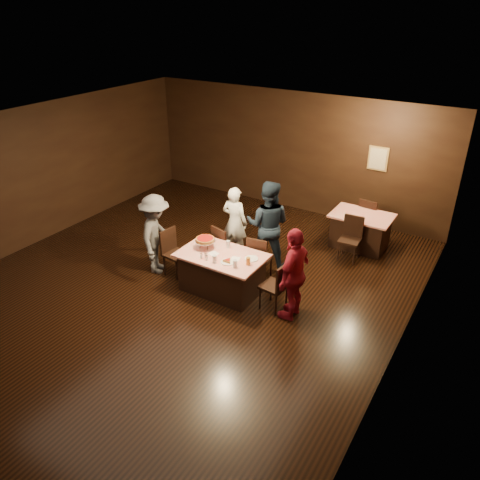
% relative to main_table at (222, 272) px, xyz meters
% --- Properties ---
extents(room, '(10.00, 10.04, 3.02)m').
position_rel_main_table_xyz_m(room, '(-0.70, -0.72, 1.75)').
color(room, black).
rests_on(room, ground).
extents(main_table, '(1.60, 1.00, 0.77)m').
position_rel_main_table_xyz_m(main_table, '(0.00, 0.00, 0.00)').
color(main_table, red).
rests_on(main_table, ground).
extents(back_table, '(1.30, 0.90, 0.77)m').
position_rel_main_table_xyz_m(back_table, '(1.64, 3.08, 0.00)').
color(back_table, red).
rests_on(back_table, ground).
extents(chair_far_left, '(0.51, 0.51, 0.95)m').
position_rel_main_table_xyz_m(chair_far_left, '(-0.40, 0.75, 0.09)').
color(chair_far_left, black).
rests_on(chair_far_left, ground).
extents(chair_far_right, '(0.47, 0.47, 0.95)m').
position_rel_main_table_xyz_m(chair_far_right, '(0.40, 0.75, 0.09)').
color(chair_far_right, black).
rests_on(chair_far_right, ground).
extents(chair_end_left, '(0.46, 0.46, 0.95)m').
position_rel_main_table_xyz_m(chair_end_left, '(-1.10, 0.00, 0.09)').
color(chair_end_left, black).
rests_on(chair_end_left, ground).
extents(chair_end_right, '(0.47, 0.47, 0.95)m').
position_rel_main_table_xyz_m(chair_end_right, '(1.10, 0.00, 0.09)').
color(chair_end_right, black).
rests_on(chair_end_right, ground).
extents(chair_back_near, '(0.45, 0.45, 0.95)m').
position_rel_main_table_xyz_m(chair_back_near, '(1.64, 2.38, 0.09)').
color(chair_back_near, black).
rests_on(chair_back_near, ground).
extents(chair_back_far, '(0.45, 0.45, 0.95)m').
position_rel_main_table_xyz_m(chair_back_far, '(1.64, 3.68, 0.09)').
color(chair_back_far, black).
rests_on(chair_back_far, ground).
extents(diner_white_jacket, '(0.59, 0.40, 1.57)m').
position_rel_main_table_xyz_m(diner_white_jacket, '(-0.52, 1.28, 0.40)').
color(diner_white_jacket, white).
rests_on(diner_white_jacket, ground).
extents(diner_navy_hoodie, '(1.07, 0.94, 1.85)m').
position_rel_main_table_xyz_m(diner_navy_hoodie, '(0.26, 1.29, 0.54)').
color(diner_navy_hoodie, '#15202F').
rests_on(diner_navy_hoodie, ground).
extents(diner_grey_knit, '(1.00, 1.22, 1.65)m').
position_rel_main_table_xyz_m(diner_grey_knit, '(-1.50, -0.08, 0.44)').
color(diner_grey_knit, '#545459').
rests_on(diner_grey_knit, ground).
extents(diner_red_shirt, '(0.42, 1.00, 1.70)m').
position_rel_main_table_xyz_m(diner_red_shirt, '(1.48, -0.02, 0.46)').
color(diner_red_shirt, maroon).
rests_on(diner_red_shirt, ground).
extents(pizza_stand, '(0.38, 0.38, 0.22)m').
position_rel_main_table_xyz_m(pizza_stand, '(-0.40, 0.05, 0.57)').
color(pizza_stand, black).
rests_on(pizza_stand, main_table).
extents(plate_with_slice, '(0.25, 0.25, 0.06)m').
position_rel_main_table_xyz_m(plate_with_slice, '(0.25, -0.18, 0.41)').
color(plate_with_slice, white).
rests_on(plate_with_slice, main_table).
extents(plate_empty, '(0.25, 0.25, 0.01)m').
position_rel_main_table_xyz_m(plate_empty, '(0.55, 0.15, 0.39)').
color(plate_empty, white).
rests_on(plate_empty, main_table).
extents(glass_front_left, '(0.08, 0.08, 0.14)m').
position_rel_main_table_xyz_m(glass_front_left, '(0.05, -0.30, 0.46)').
color(glass_front_left, silver).
rests_on(glass_front_left, main_table).
extents(glass_front_right, '(0.08, 0.08, 0.14)m').
position_rel_main_table_xyz_m(glass_front_right, '(0.45, -0.25, 0.46)').
color(glass_front_right, silver).
rests_on(glass_front_right, main_table).
extents(glass_amber, '(0.08, 0.08, 0.14)m').
position_rel_main_table_xyz_m(glass_amber, '(0.60, -0.05, 0.46)').
color(glass_amber, '#BF7F26').
rests_on(glass_amber, main_table).
extents(glass_back, '(0.08, 0.08, 0.14)m').
position_rel_main_table_xyz_m(glass_back, '(-0.05, 0.30, 0.46)').
color(glass_back, silver).
rests_on(glass_back, main_table).
extents(condiments, '(0.17, 0.10, 0.09)m').
position_rel_main_table_xyz_m(condiments, '(-0.18, -0.28, 0.43)').
color(condiments, silver).
rests_on(condiments, main_table).
extents(napkin_center, '(0.19, 0.19, 0.01)m').
position_rel_main_table_xyz_m(napkin_center, '(0.30, 0.00, 0.39)').
color(napkin_center, white).
rests_on(napkin_center, main_table).
extents(napkin_left, '(0.21, 0.21, 0.01)m').
position_rel_main_table_xyz_m(napkin_left, '(-0.15, -0.05, 0.39)').
color(napkin_left, white).
rests_on(napkin_left, main_table).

